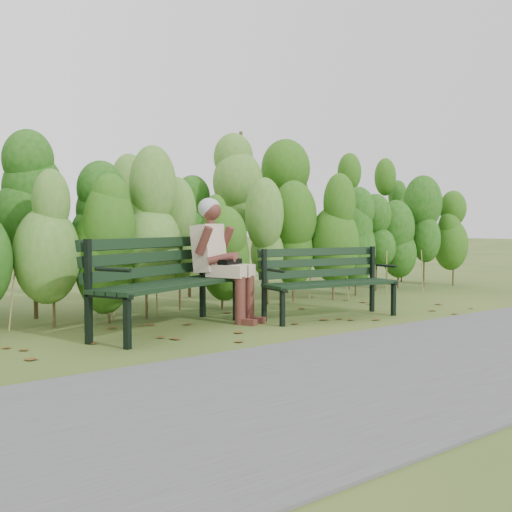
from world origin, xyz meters
TOP-DOWN VIEW (x-y plane):
  - ground at (0.00, 0.00)m, footprint 80.00×80.00m
  - footpath at (0.00, -2.20)m, footprint 60.00×2.50m
  - hedge_band at (0.00, 1.86)m, footprint 11.04×1.67m
  - leaf_litter at (-0.04, -0.17)m, footprint 5.92×2.12m
  - bench_left at (-1.19, 0.42)m, footprint 2.06×1.36m
  - bench_right at (0.79, -0.01)m, footprint 1.73×0.78m
  - seated_woman at (-0.37, 0.55)m, footprint 0.67×0.89m

SIDE VIEW (x-z plane):
  - ground at x=0.00m, z-range 0.00..0.00m
  - leaf_litter at x=-0.04m, z-range 0.00..0.01m
  - footpath at x=0.00m, z-range 0.00..0.01m
  - bench_right at x=0.79m, z-range 0.07..0.91m
  - bench_left at x=-1.19m, z-range 0.09..1.07m
  - seated_woman at x=-0.37m, z-range 0.09..1.52m
  - hedge_band at x=0.00m, z-range 0.05..2.47m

